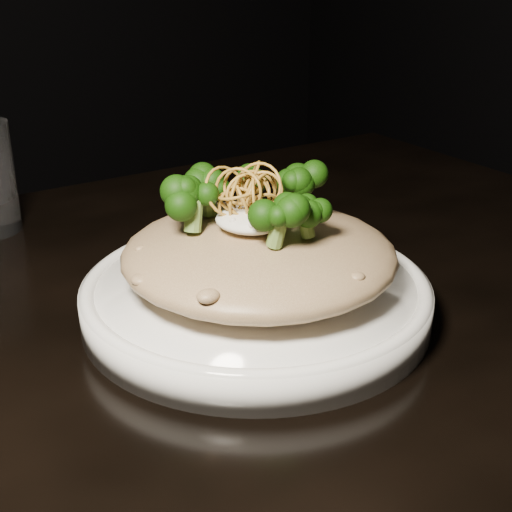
{
  "coord_description": "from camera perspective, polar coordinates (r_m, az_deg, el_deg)",
  "views": [
    {
      "loc": [
        -0.26,
        -0.49,
        1.04
      ],
      "look_at": [
        0.03,
        -0.03,
        0.81
      ],
      "focal_mm": 50.0,
      "sensor_mm": 36.0,
      "label": 1
    }
  ],
  "objects": [
    {
      "name": "table",
      "position": [
        0.67,
        -4.02,
        -10.64
      ],
      "size": [
        1.1,
        0.8,
        0.75
      ],
      "color": "black",
      "rests_on": "ground"
    },
    {
      "name": "broccoli",
      "position": [
        0.58,
        -0.27,
        4.84
      ],
      "size": [
        0.14,
        0.14,
        0.05
      ],
      "primitive_type": null,
      "color": "black",
      "rests_on": "risotto"
    },
    {
      "name": "cheese",
      "position": [
        0.58,
        -0.32,
        3.0
      ],
      "size": [
        0.06,
        0.06,
        0.02
      ],
      "primitive_type": "ellipsoid",
      "color": "white",
      "rests_on": "risotto"
    },
    {
      "name": "plate",
      "position": [
        0.61,
        0.0,
        -3.43
      ],
      "size": [
        0.29,
        0.29,
        0.03
      ],
      "primitive_type": "cylinder",
      "color": "white",
      "rests_on": "table"
    },
    {
      "name": "risotto",
      "position": [
        0.59,
        0.25,
        0.17
      ],
      "size": [
        0.23,
        0.23,
        0.05
      ],
      "primitive_type": "ellipsoid",
      "color": "brown",
      "rests_on": "plate"
    },
    {
      "name": "shallots",
      "position": [
        0.57,
        -0.61,
        5.65
      ],
      "size": [
        0.06,
        0.06,
        0.04
      ],
      "primitive_type": null,
      "color": "brown",
      "rests_on": "cheese"
    }
  ]
}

